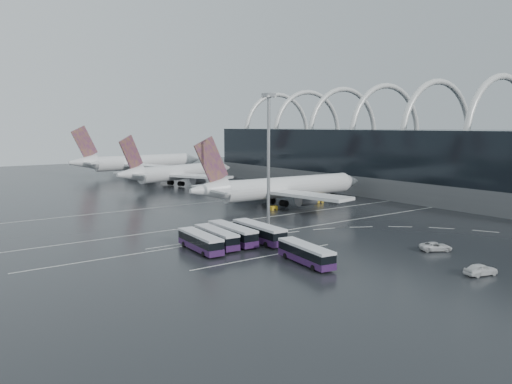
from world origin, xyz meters
TOP-DOWN VIEW (x-y plane):
  - ground at (0.00, 0.00)m, footprint 420.00×420.00m
  - terminal at (61.56, 19.84)m, footprint 42.00×160.00m
  - lane_marking_near at (0.00, -2.00)m, footprint 120.00×0.25m
  - lane_marking_mid at (0.00, 12.00)m, footprint 120.00×0.25m
  - lane_marking_far at (0.00, 40.00)m, footprint 120.00×0.25m
  - bus_bay_line_south at (-24.00, -16.00)m, footprint 28.00×0.25m
  - bus_bay_line_north at (-24.00, 0.00)m, footprint 28.00×0.25m
  - airliner_main at (10.72, 23.64)m, footprint 55.31×48.59m
  - airliner_gate_b at (8.76, 79.81)m, footprint 52.20×46.26m
  - airliner_gate_c at (12.06, 125.05)m, footprint 59.87×55.26m
  - bus_row_near_a at (-30.85, -6.60)m, footprint 3.65×12.57m
  - bus_row_near_b at (-26.86, -5.29)m, footprint 3.63×12.48m
  - bus_row_near_c at (-23.25, -4.92)m, footprint 3.51×13.24m
  - bus_row_near_d at (-18.80, -7.07)m, footprint 3.56×13.61m
  - bus_row_far_c at (-21.50, -23.10)m, footprint 4.31×12.42m
  - van_curve_a at (1.83, -30.13)m, footprint 5.85×4.97m
  - van_curve_b at (-5.26, -42.34)m, footprint 5.38×3.25m
  - floodlight_mast at (-9.15, 2.79)m, footprint 2.13×2.13m
  - gse_cart_belly_a at (22.77, 21.50)m, footprint 2.32×1.37m
  - gse_cart_belly_b at (24.38, 29.76)m, footprint 2.09×1.23m
  - gse_cart_belly_c at (4.79, 18.99)m, footprint 1.91×1.13m
  - gse_cart_belly_d at (26.00, 25.92)m, footprint 2.04×1.20m

SIDE VIEW (x-z plane):
  - ground at x=0.00m, z-range 0.00..0.00m
  - lane_marking_near at x=0.00m, z-range 0.00..0.01m
  - lane_marking_mid at x=0.00m, z-range 0.00..0.01m
  - lane_marking_far at x=0.00m, z-range 0.00..0.01m
  - bus_bay_line_south at x=-24.00m, z-range 0.00..0.01m
  - bus_bay_line_north at x=-24.00m, z-range 0.00..0.01m
  - gse_cart_belly_c at x=4.79m, z-range 0.00..1.04m
  - gse_cart_belly_d at x=26.00m, z-range 0.00..1.11m
  - gse_cart_belly_b at x=24.38m, z-range 0.00..1.14m
  - gse_cart_belly_a at x=22.77m, z-range 0.00..1.27m
  - van_curve_a at x=1.83m, z-range 0.00..1.49m
  - van_curve_b at x=-5.26m, z-range 0.00..1.71m
  - bus_row_far_c at x=-21.50m, z-range 0.15..3.14m
  - bus_row_near_b at x=-26.86m, z-range 0.15..3.18m
  - bus_row_near_a at x=-30.85m, z-range 0.15..3.21m
  - bus_row_near_c at x=-23.25m, z-range 0.16..3.40m
  - bus_row_near_d at x=-18.80m, z-range 0.16..3.49m
  - airliner_gate_b at x=8.76m, z-range -4.58..13.77m
  - airliner_main at x=10.72m, z-range -4.68..14.08m
  - airliner_gate_c at x=12.06m, z-range -5.34..16.01m
  - terminal at x=61.56m, z-range -6.58..28.32m
  - floodlight_mast at x=-9.15m, z-range 3.59..31.40m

